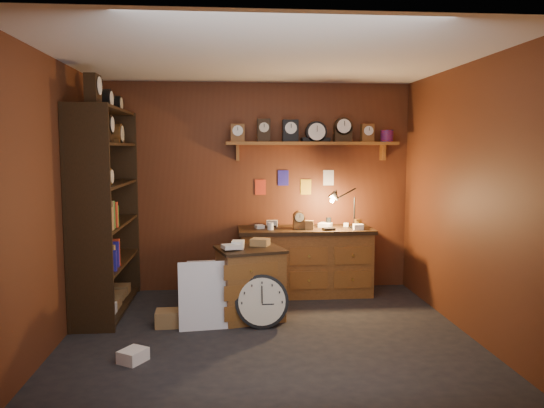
{
  "coord_description": "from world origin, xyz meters",
  "views": [
    {
      "loc": [
        -0.39,
        -5.11,
        1.86
      ],
      "look_at": [
        0.08,
        0.35,
        1.28
      ],
      "focal_mm": 35.0,
      "sensor_mm": 36.0,
      "label": 1
    }
  ],
  "objects_px": {
    "workbench": "(305,257)",
    "big_round_clock": "(262,301)",
    "low_cabinet": "(250,280)",
    "shelving_unit": "(103,202)"
  },
  "relations": [
    {
      "from": "workbench",
      "to": "big_round_clock",
      "type": "height_order",
      "value": "workbench"
    },
    {
      "from": "low_cabinet",
      "to": "workbench",
      "type": "bearing_deg",
      "value": 36.52
    },
    {
      "from": "low_cabinet",
      "to": "shelving_unit",
      "type": "bearing_deg",
      "value": 150.22
    },
    {
      "from": "workbench",
      "to": "low_cabinet",
      "type": "height_order",
      "value": "workbench"
    },
    {
      "from": "workbench",
      "to": "low_cabinet",
      "type": "bearing_deg",
      "value": -128.62
    },
    {
      "from": "shelving_unit",
      "to": "big_round_clock",
      "type": "height_order",
      "value": "shelving_unit"
    },
    {
      "from": "workbench",
      "to": "low_cabinet",
      "type": "xyz_separation_m",
      "value": [
        -0.75,
        -0.93,
        -0.05
      ]
    },
    {
      "from": "shelving_unit",
      "to": "big_round_clock",
      "type": "relative_size",
      "value": 4.62
    },
    {
      "from": "shelving_unit",
      "to": "low_cabinet",
      "type": "distance_m",
      "value": 1.89
    },
    {
      "from": "low_cabinet",
      "to": "big_round_clock",
      "type": "xyz_separation_m",
      "value": [
        0.11,
        -0.3,
        -0.15
      ]
    }
  ]
}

